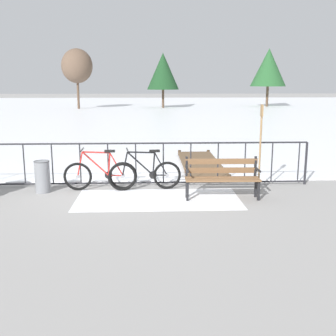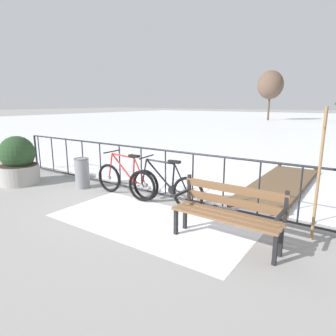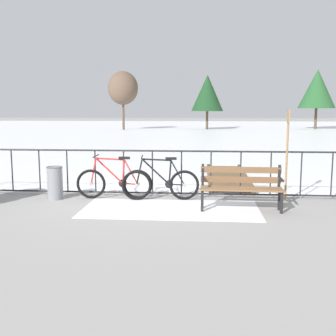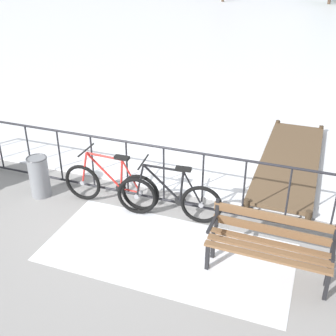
% 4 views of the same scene
% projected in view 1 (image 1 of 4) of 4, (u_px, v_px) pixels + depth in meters
% --- Properties ---
extents(ground_plane, '(160.00, 160.00, 0.00)m').
position_uv_depth(ground_plane, '(123.00, 186.00, 10.06)').
color(ground_plane, gray).
extents(frozen_pond, '(80.00, 56.00, 0.03)m').
position_uv_depth(frozen_pond, '(143.00, 109.00, 37.83)').
color(frozen_pond, white).
rests_on(frozen_pond, ground).
extents(snow_patch, '(3.53, 1.69, 0.01)m').
position_uv_depth(snow_patch, '(158.00, 199.00, 8.92)').
color(snow_patch, white).
rests_on(snow_patch, ground).
extents(railing_fence, '(9.06, 0.06, 1.07)m').
position_uv_depth(railing_fence, '(122.00, 164.00, 9.95)').
color(railing_fence, '#232328').
rests_on(railing_fence, ground).
extents(bicycle_near_railing, '(1.71, 0.52, 0.97)m').
position_uv_depth(bicycle_near_railing, '(101.00, 175.00, 9.64)').
color(bicycle_near_railing, black).
rests_on(bicycle_near_railing, ground).
extents(bicycle_second, '(1.71, 0.52, 0.97)m').
position_uv_depth(bicycle_second, '(145.00, 174.00, 9.65)').
color(bicycle_second, black).
rests_on(bicycle_second, ground).
extents(park_bench, '(1.61, 0.51, 0.89)m').
position_uv_depth(park_bench, '(222.00, 175.00, 8.96)').
color(park_bench, brown).
rests_on(park_bench, ground).
extents(trash_bin, '(0.35, 0.35, 0.73)m').
position_uv_depth(trash_bin, '(42.00, 176.00, 9.44)').
color(trash_bin, gray).
rests_on(trash_bin, ground).
extents(oar_upright, '(0.04, 0.16, 1.98)m').
position_uv_depth(oar_upright, '(261.00, 141.00, 9.65)').
color(oar_upright, '#937047').
rests_on(oar_upright, ground).
extents(wooden_dock, '(1.10, 3.90, 0.20)m').
position_uv_depth(wooden_dock, '(200.00, 163.00, 12.28)').
color(wooden_dock, brown).
rests_on(wooden_dock, ground).
extents(tree_far_west, '(2.82, 2.82, 5.46)m').
position_uv_depth(tree_far_west, '(77.00, 66.00, 37.65)').
color(tree_far_west, brown).
rests_on(tree_far_west, ground).
extents(tree_west_mid, '(3.54, 3.54, 5.75)m').
position_uv_depth(tree_west_mid, '(269.00, 67.00, 41.17)').
color(tree_west_mid, brown).
rests_on(tree_west_mid, ground).
extents(tree_centre, '(3.05, 3.05, 5.19)m').
position_uv_depth(tree_centre, '(163.00, 71.00, 39.29)').
color(tree_centre, brown).
rests_on(tree_centre, ground).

